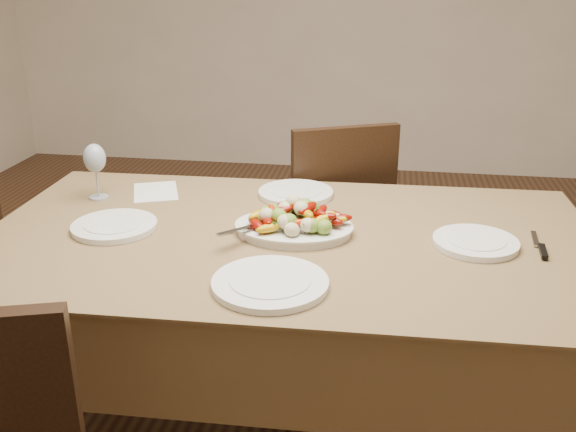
{
  "coord_description": "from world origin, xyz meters",
  "views": [
    {
      "loc": [
        0.46,
        -1.9,
        1.52
      ],
      "look_at": [
        0.18,
        -0.16,
        0.82
      ],
      "focal_mm": 40.0,
      "sensor_mm": 36.0,
      "label": 1
    }
  ],
  "objects_px": {
    "plate_right": "(475,243)",
    "wine_glass": "(96,170)",
    "plate_far": "(296,193)",
    "plate_near": "(270,284)",
    "plate_left": "(114,226)",
    "chair_far": "(327,226)",
    "dining_table": "(288,344)",
    "serving_platter": "(294,230)"
  },
  "relations": [
    {
      "from": "plate_right",
      "to": "wine_glass",
      "type": "relative_size",
      "value": 1.19
    },
    {
      "from": "plate_far",
      "to": "plate_near",
      "type": "relative_size",
      "value": 0.88
    },
    {
      "from": "plate_left",
      "to": "plate_near",
      "type": "xyz_separation_m",
      "value": [
        0.54,
        -0.3,
        0.0
      ]
    },
    {
      "from": "chair_far",
      "to": "plate_far",
      "type": "height_order",
      "value": "chair_far"
    },
    {
      "from": "plate_far",
      "to": "plate_near",
      "type": "height_order",
      "value": "same"
    },
    {
      "from": "dining_table",
      "to": "plate_near",
      "type": "bearing_deg",
      "value": -88.79
    },
    {
      "from": "dining_table",
      "to": "serving_platter",
      "type": "height_order",
      "value": "serving_platter"
    },
    {
      "from": "plate_left",
      "to": "plate_near",
      "type": "distance_m",
      "value": 0.62
    },
    {
      "from": "chair_far",
      "to": "serving_platter",
      "type": "bearing_deg",
      "value": 63.09
    },
    {
      "from": "dining_table",
      "to": "plate_right",
      "type": "relative_size",
      "value": 7.55
    },
    {
      "from": "dining_table",
      "to": "plate_near",
      "type": "xyz_separation_m",
      "value": [
        0.01,
        -0.33,
        0.39
      ]
    },
    {
      "from": "dining_table",
      "to": "serving_platter",
      "type": "bearing_deg",
      "value": 47.31
    },
    {
      "from": "plate_left",
      "to": "plate_right",
      "type": "distance_m",
      "value": 1.08
    },
    {
      "from": "dining_table",
      "to": "wine_glass",
      "type": "distance_m",
      "value": 0.88
    },
    {
      "from": "dining_table",
      "to": "plate_left",
      "type": "height_order",
      "value": "plate_left"
    },
    {
      "from": "chair_far",
      "to": "plate_right",
      "type": "xyz_separation_m",
      "value": [
        0.5,
        -0.77,
        0.29
      ]
    },
    {
      "from": "plate_far",
      "to": "chair_far",
      "type": "bearing_deg",
      "value": 79.98
    },
    {
      "from": "plate_near",
      "to": "chair_far",
      "type": "bearing_deg",
      "value": 87.94
    },
    {
      "from": "dining_table",
      "to": "plate_right",
      "type": "xyz_separation_m",
      "value": [
        0.55,
        0.01,
        0.39
      ]
    },
    {
      "from": "dining_table",
      "to": "plate_left",
      "type": "relative_size",
      "value": 7.12
    },
    {
      "from": "plate_near",
      "to": "plate_left",
      "type": "bearing_deg",
      "value": 151.24
    },
    {
      "from": "plate_left",
      "to": "plate_far",
      "type": "relative_size",
      "value": 0.99
    },
    {
      "from": "chair_far",
      "to": "plate_left",
      "type": "bearing_deg",
      "value": 29.92
    },
    {
      "from": "plate_far",
      "to": "wine_glass",
      "type": "height_order",
      "value": "wine_glass"
    },
    {
      "from": "chair_far",
      "to": "serving_platter",
      "type": "relative_size",
      "value": 2.76
    },
    {
      "from": "plate_right",
      "to": "wine_glass",
      "type": "xyz_separation_m",
      "value": [
        -1.25,
        0.21,
        0.09
      ]
    },
    {
      "from": "plate_left",
      "to": "chair_far",
      "type": "bearing_deg",
      "value": 54.44
    },
    {
      "from": "serving_platter",
      "to": "plate_right",
      "type": "bearing_deg",
      "value": -0.7
    },
    {
      "from": "plate_right",
      "to": "chair_far",
      "type": "bearing_deg",
      "value": 123.09
    },
    {
      "from": "plate_right",
      "to": "wine_glass",
      "type": "height_order",
      "value": "wine_glass"
    },
    {
      "from": "serving_platter",
      "to": "plate_left",
      "type": "distance_m",
      "value": 0.55
    },
    {
      "from": "wine_glass",
      "to": "chair_far",
      "type": "bearing_deg",
      "value": 36.61
    },
    {
      "from": "plate_right",
      "to": "wine_glass",
      "type": "distance_m",
      "value": 1.27
    },
    {
      "from": "serving_platter",
      "to": "plate_far",
      "type": "bearing_deg",
      "value": 97.37
    },
    {
      "from": "plate_left",
      "to": "wine_glass",
      "type": "distance_m",
      "value": 0.32
    },
    {
      "from": "chair_far",
      "to": "plate_far",
      "type": "distance_m",
      "value": 0.52
    },
    {
      "from": "plate_near",
      "to": "wine_glass",
      "type": "bearing_deg",
      "value": 141.95
    },
    {
      "from": "plate_right",
      "to": "plate_near",
      "type": "bearing_deg",
      "value": -147.62
    },
    {
      "from": "plate_left",
      "to": "plate_far",
      "type": "xyz_separation_m",
      "value": [
        0.5,
        0.39,
        0.0
      ]
    },
    {
      "from": "serving_platter",
      "to": "plate_near",
      "type": "bearing_deg",
      "value": -91.35
    },
    {
      "from": "plate_near",
      "to": "plate_right",
      "type": "bearing_deg",
      "value": 32.38
    },
    {
      "from": "plate_near",
      "to": "wine_glass",
      "type": "relative_size",
      "value": 1.45
    }
  ]
}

